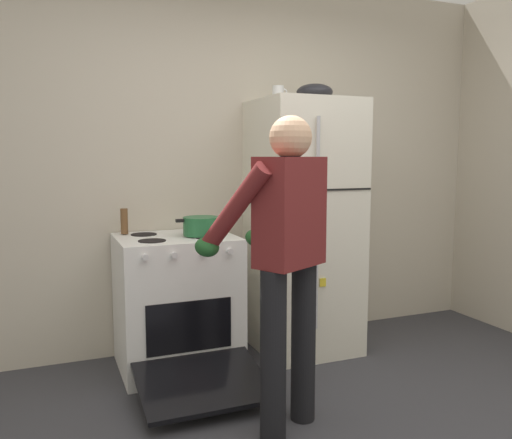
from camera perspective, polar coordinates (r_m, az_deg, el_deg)
kitchen_wall_back at (r=3.93m, az=-3.18°, el=6.11°), size 6.00×0.10×2.70m
refrigerator at (r=3.78m, az=5.15°, el=-0.80°), size 0.68×0.72×1.80m
stove_range at (r=3.54m, az=-8.55°, el=-9.06°), size 0.76×1.20×0.89m
person_cook at (r=2.63m, az=3.06°, el=-2.92°), size 0.65×0.69×1.60m
red_pot at (r=3.45m, az=-5.99°, el=-0.71°), size 0.34×0.24×0.12m
coffee_mug at (r=3.74m, az=2.46°, el=13.65°), size 0.11×0.08×0.10m
pepper_mill at (r=3.59m, az=-14.18°, el=-0.18°), size 0.05×0.05×0.17m
mixing_bowl at (r=3.81m, az=6.40°, el=13.64°), size 0.26×0.26×0.12m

